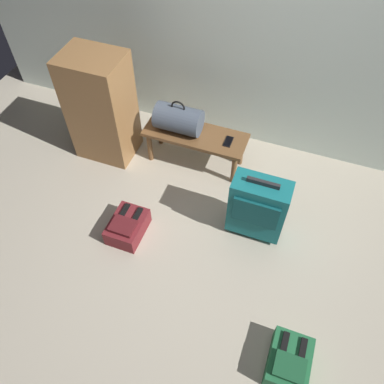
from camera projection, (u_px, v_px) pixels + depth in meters
The scene contains 9 objects.
ground_plane at pixel (212, 259), 3.30m from camera, with size 6.60×6.60×0.00m, color #B2A893.
back_wall at pixel (281, 10), 3.13m from camera, with size 6.00×0.10×2.80m, color silver.
bench at pixel (195, 138), 3.75m from camera, with size 1.00×0.36×0.38m.
duffel_bag_slate at pixel (178, 119), 3.64m from camera, with size 0.44×0.26×0.34m.
cell_phone at pixel (228, 141), 3.63m from camera, with size 0.07×0.14×0.01m.
suitcase_upright_teal at pixel (258, 207), 3.21m from camera, with size 0.47×0.26×0.67m.
backpack_green at pixel (289, 362), 2.69m from camera, with size 0.28×0.38×0.21m.
backpack_maroon at pixel (128, 226), 3.39m from camera, with size 0.28×0.38×0.21m.
side_cabinet at pixel (101, 108), 3.69m from camera, with size 0.56×0.44×1.10m.
Camera 1 is at (0.39, -1.56, 2.94)m, focal length 36.17 mm.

